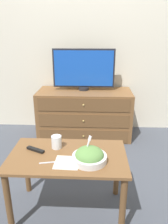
% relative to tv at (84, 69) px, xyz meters
% --- Properties ---
extents(ground_plane, '(12.00, 12.00, 0.00)m').
position_rel_tv_xyz_m(ground_plane, '(0.05, 0.23, -0.88)').
color(ground_plane, '#474C56').
extents(wall_back, '(12.00, 0.05, 2.60)m').
position_rel_tv_xyz_m(wall_back, '(0.05, 0.25, 0.42)').
color(wall_back, silver).
rests_on(wall_back, ground_plane).
extents(dresser, '(1.19, 0.52, 0.61)m').
position_rel_tv_xyz_m(dresser, '(0.01, -0.06, -0.57)').
color(dresser, brown).
rests_on(dresser, ground_plane).
extents(tv, '(0.77, 0.13, 0.52)m').
position_rel_tv_xyz_m(tv, '(0.00, 0.00, 0.00)').
color(tv, '#232328').
rests_on(tv, dresser).
extents(coffee_table, '(0.84, 0.49, 0.50)m').
position_rel_tv_xyz_m(coffee_table, '(-0.04, -1.40, -0.47)').
color(coffee_table, brown).
rests_on(coffee_table, ground_plane).
extents(takeout_bowl, '(0.24, 0.24, 0.17)m').
position_rel_tv_xyz_m(takeout_bowl, '(0.11, -1.47, -0.34)').
color(takeout_bowl, silver).
rests_on(takeout_bowl, coffee_table).
extents(drink_cup, '(0.08, 0.08, 0.10)m').
position_rel_tv_xyz_m(drink_cup, '(-0.14, -1.30, -0.34)').
color(drink_cup, beige).
rests_on(drink_cup, coffee_table).
extents(napkin, '(0.17, 0.17, 0.00)m').
position_rel_tv_xyz_m(napkin, '(-0.04, -1.50, -0.38)').
color(napkin, silver).
rests_on(napkin, coffee_table).
extents(knife, '(0.18, 0.05, 0.00)m').
position_rel_tv_xyz_m(knife, '(-0.13, -1.50, -0.38)').
color(knife, silver).
rests_on(knife, coffee_table).
extents(remote_control, '(0.15, 0.09, 0.02)m').
position_rel_tv_xyz_m(remote_control, '(-0.29, -1.36, -0.37)').
color(remote_control, black).
rests_on(remote_control, coffee_table).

